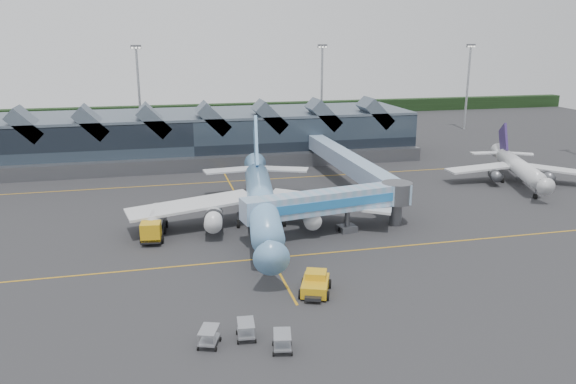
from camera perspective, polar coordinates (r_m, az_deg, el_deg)
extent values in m
plane|color=#252527|center=(71.57, -3.05, -4.35)|extent=(260.00, 260.00, 0.00)
cube|color=#BF8616|center=(64.23, -1.73, -6.71)|extent=(120.00, 0.25, 0.01)
cube|color=#BF8616|center=(98.06, -6.05, 1.08)|extent=(120.00, 0.25, 0.01)
cube|color=#BF8616|center=(80.91, -4.35, -2.00)|extent=(0.25, 60.00, 0.01)
cube|color=black|center=(178.05, -9.62, 8.10)|extent=(260.00, 4.00, 4.00)
cube|color=black|center=(116.16, -9.89, 5.47)|extent=(90.00, 20.00, 9.00)
cube|color=#4D5966|center=(115.45, -10.00, 7.77)|extent=(90.00, 20.00, 0.60)
cube|color=#56575D|center=(106.00, -9.40, 2.77)|extent=(90.00, 2.50, 2.60)
cube|color=#4D5966|center=(110.50, -25.00, 6.27)|extent=(6.43, 6.00, 6.43)
cube|color=#4D5966|center=(108.85, -19.30, 6.73)|extent=(6.43, 6.00, 6.43)
cube|color=#4D5966|center=(108.29, -13.47, 7.13)|extent=(6.43, 6.00, 6.43)
cube|color=#4D5966|center=(108.84, -7.63, 7.46)|extent=(6.43, 6.00, 6.43)
cube|color=#4D5966|center=(110.50, -1.90, 7.70)|extent=(6.43, 6.00, 6.43)
cube|color=#4D5966|center=(113.20, 3.61, 7.87)|extent=(6.43, 6.00, 6.43)
cube|color=#4D5966|center=(116.88, 8.82, 7.96)|extent=(6.43, 6.00, 6.43)
cylinder|color=#9A9EA3|center=(138.92, -14.88, 9.51)|extent=(0.56, 0.56, 22.00)
cube|color=#56575D|center=(138.30, -15.20, 14.04)|extent=(2.40, 0.50, 0.90)
cylinder|color=#9A9EA3|center=(145.09, 3.44, 10.23)|extent=(0.56, 0.56, 22.00)
cube|color=#56575D|center=(144.50, 3.52, 14.57)|extent=(2.40, 0.50, 0.90)
cylinder|color=#9A9EA3|center=(159.57, 17.76, 10.01)|extent=(0.56, 0.56, 22.00)
cube|color=#56575D|center=(159.03, 18.10, 13.95)|extent=(2.40, 0.50, 0.90)
cylinder|color=#679DD2|center=(72.30, -2.72, -0.92)|extent=(7.61, 29.21, 3.58)
cone|color=#679DD2|center=(56.24, -1.86, -5.80)|extent=(4.24, 5.42, 3.58)
cube|color=black|center=(55.39, -1.83, -5.31)|extent=(1.39, 0.52, 0.48)
cone|color=#679DD2|center=(89.45, -3.28, 2.46)|extent=(4.47, 7.06, 3.58)
cube|color=silver|center=(73.81, -9.87, -1.30)|extent=(16.95, 8.11, 1.18)
cube|color=silver|center=(74.59, 4.28, -0.93)|extent=(16.97, 11.98, 1.18)
cylinder|color=silver|center=(70.77, -7.56, -2.70)|extent=(2.89, 5.23, 2.22)
cylinder|color=silver|center=(71.31, 2.28, -2.43)|extent=(2.89, 5.23, 2.22)
cube|color=#679DD2|center=(87.06, -3.28, 4.61)|extent=(1.70, 9.13, 9.86)
cube|color=silver|center=(88.20, -6.11, 2.20)|extent=(7.72, 3.66, 0.24)
cube|color=silver|center=(88.51, -0.40, 2.34)|extent=(8.00, 5.49, 0.24)
cylinder|color=#56575D|center=(60.36, -2.04, -7.16)|extent=(0.26, 0.26, 2.07)
cylinder|color=#56575D|center=(74.26, -5.08, -2.80)|extent=(0.26, 0.26, 2.07)
cylinder|color=#56575D|center=(74.52, -0.40, -2.67)|extent=(0.26, 0.26, 2.07)
cylinder|color=black|center=(60.62, -2.04, -7.74)|extent=(0.61, 1.37, 1.33)
cylinder|color=silver|center=(102.87, 22.44, 2.34)|extent=(8.64, 18.89, 2.72)
cone|color=silver|center=(92.59, 24.40, 0.76)|extent=(3.61, 3.96, 2.72)
cube|color=black|center=(92.08, 24.52, 1.04)|extent=(1.09, 0.65, 0.48)
cone|color=silver|center=(113.79, 20.77, 3.78)|extent=(3.96, 4.99, 2.72)
cube|color=silver|center=(102.07, 18.87, 2.31)|extent=(11.34, 3.65, 0.91)
cube|color=silver|center=(105.84, 25.56, 2.07)|extent=(11.18, 9.57, 0.91)
cylinder|color=#56575D|center=(100.65, 20.29, 1.61)|extent=(2.64, 3.63, 1.68)
cylinder|color=#56575D|center=(103.22, 24.83, 1.46)|extent=(2.64, 3.63, 1.68)
cube|color=#291A4F|center=(112.32, 21.04, 4.92)|extent=(2.33, 5.92, 6.62)
cube|color=silver|center=(112.22, 19.37, 3.76)|extent=(5.32, 2.31, 0.23)
cube|color=silver|center=(113.89, 22.36, 3.63)|extent=(5.39, 4.39, 0.23)
cylinder|color=#56575D|center=(95.08, 23.84, -0.16)|extent=(0.25, 0.25, 1.57)
cylinder|color=#56575D|center=(103.43, 20.97, 1.33)|extent=(0.25, 0.25, 1.57)
cylinder|color=#56575D|center=(104.80, 23.40, 1.25)|extent=(0.25, 0.25, 1.57)
cylinder|color=black|center=(95.21, 23.81, -0.45)|extent=(0.71, 1.08, 1.01)
cube|color=#74A1C1|center=(70.38, 4.14, -0.94)|extent=(18.58, 5.83, 2.67)
cube|color=#2470B4|center=(69.17, 4.68, -1.25)|extent=(18.13, 3.22, 1.10)
cube|color=#74A1C1|center=(66.51, -3.63, -1.92)|extent=(2.85, 3.30, 2.76)
cylinder|color=#56575D|center=(72.29, 6.05, -2.37)|extent=(0.64, 0.64, 4.41)
cube|color=#56575D|center=(72.86, 6.01, -3.71)|extent=(2.49, 2.19, 0.83)
cylinder|color=black|center=(72.46, 5.37, -3.88)|extent=(0.50, 0.88, 0.83)
cylinder|color=black|center=(73.32, 6.63, -3.68)|extent=(0.50, 0.88, 0.83)
cylinder|color=#56575D|center=(75.41, 10.98, -0.07)|extent=(4.04, 4.04, 2.76)
cylinder|color=#56575D|center=(76.02, 10.90, -1.67)|extent=(1.65, 1.65, 4.41)
cube|color=black|center=(72.90, -13.41, -3.79)|extent=(3.33, 8.96, 0.49)
cube|color=gold|center=(69.47, -13.75, -3.89)|extent=(2.57, 2.40, 2.14)
cube|color=black|center=(68.58, -13.85, -3.72)|extent=(2.14, 0.39, 0.97)
cylinder|color=#AFAFB3|center=(73.59, -13.38, -2.52)|extent=(2.87, 5.86, 2.24)
sphere|color=#AFAFB3|center=(76.26, -13.16, -1.87)|extent=(2.14, 2.14, 2.14)
sphere|color=#AFAFB3|center=(70.93, -13.62, -3.22)|extent=(2.14, 2.14, 2.14)
cylinder|color=black|center=(70.41, -14.64, -4.78)|extent=(0.45, 1.01, 0.97)
cylinder|color=black|center=(70.11, -12.66, -4.73)|extent=(0.45, 1.01, 0.97)
cylinder|color=black|center=(73.59, -14.30, -3.86)|extent=(0.45, 1.01, 0.97)
cylinder|color=black|center=(73.30, -12.42, -3.82)|extent=(0.45, 1.01, 0.97)
cylinder|color=black|center=(75.87, -14.08, -3.26)|extent=(0.45, 1.01, 0.97)
cylinder|color=black|center=(75.59, -12.25, -3.21)|extent=(0.45, 1.01, 0.97)
cube|color=gold|center=(55.67, 2.79, -9.48)|extent=(3.79, 4.68, 1.13)
cube|color=gold|center=(55.93, 2.87, -8.41)|extent=(2.54, 2.42, 0.79)
cube|color=black|center=(53.87, 2.57, -10.71)|extent=(1.80, 1.41, 0.34)
cylinder|color=black|center=(54.72, 1.28, -10.32)|extent=(0.64, 0.96, 0.90)
cylinder|color=black|center=(54.51, 4.03, -10.47)|extent=(0.64, 0.96, 0.90)
cylinder|color=black|center=(57.14, 1.60, -9.15)|extent=(0.64, 0.96, 0.90)
cylinder|color=black|center=(56.94, 4.23, -9.28)|extent=(0.64, 0.96, 0.90)
cube|color=#989AA0|center=(48.19, -4.29, -14.06)|extent=(1.58, 2.29, 0.15)
cube|color=#989AA0|center=(47.73, -4.31, -13.08)|extent=(1.58, 2.29, 0.08)
cylinder|color=black|center=(49.10, -3.46, -13.93)|extent=(0.15, 0.36, 0.35)
cube|color=#989AA0|center=(46.47, -0.59, -15.22)|extent=(1.77, 2.39, 0.15)
cube|color=#989AA0|center=(46.00, -0.59, -14.22)|extent=(1.77, 2.39, 0.08)
cylinder|color=black|center=(47.36, 0.31, -15.10)|extent=(0.18, 0.37, 0.35)
cube|color=#989AA0|center=(47.54, -8.01, -14.63)|extent=(2.03, 2.51, 0.15)
cube|color=#989AA0|center=(47.08, -8.05, -13.64)|extent=(2.03, 2.51, 0.08)
cylinder|color=black|center=(48.22, -6.88, -14.62)|extent=(0.23, 0.37, 0.35)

